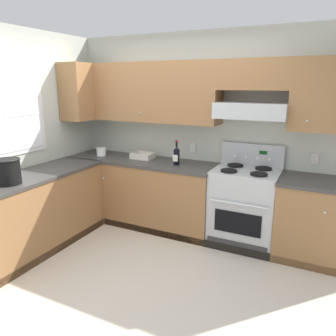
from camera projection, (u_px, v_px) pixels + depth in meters
ground_plane at (123, 275)px, 3.34m from camera, size 7.04×7.04×0.00m
wall_back at (213, 119)px, 4.12m from camera, size 4.68×0.57×2.55m
wall_left at (18, 133)px, 3.88m from camera, size 0.47×4.00×2.55m
counter_back_run at (180, 198)px, 4.27m from camera, size 3.60×0.65×0.91m
counter_left_run at (31, 214)px, 3.76m from camera, size 0.63×1.91×0.91m
stove at (244, 206)px, 3.91m from camera, size 0.76×0.62×1.20m
wine_bottle at (177, 155)px, 4.10m from camera, size 0.08×0.08×0.32m
bowl at (143, 156)px, 4.48m from camera, size 0.30×0.22×0.08m
bucket at (8, 171)px, 3.32m from camera, size 0.26×0.26×0.26m
paper_towel_roll at (101, 152)px, 4.65m from camera, size 0.13×0.13×0.11m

